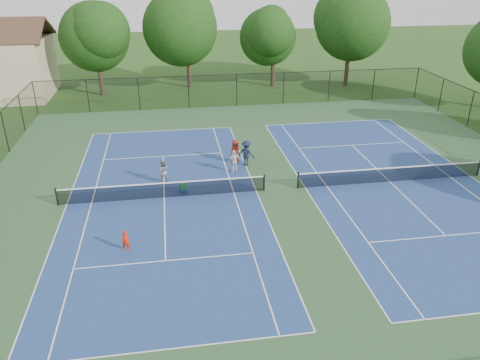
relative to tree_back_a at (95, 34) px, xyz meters
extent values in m
plane|color=#234716|center=(13.00, -24.00, -6.04)|extent=(140.00, 140.00, 0.00)
cube|color=#29492A|center=(13.00, -24.00, -6.03)|extent=(36.00, 36.00, 0.01)
cube|color=navy|center=(6.00, -24.00, -6.03)|extent=(10.97, 23.77, 0.00)
cube|color=white|center=(6.00, -12.11, -6.02)|extent=(10.97, 0.06, 0.00)
cube|color=white|center=(6.00, -35.88, -6.02)|extent=(10.97, 0.06, 0.00)
cube|color=white|center=(0.52, -24.00, -6.02)|extent=(0.06, 23.77, 0.00)
cube|color=white|center=(11.48, -24.00, -6.02)|extent=(0.06, 23.77, 0.00)
cube|color=white|center=(1.88, -24.00, -6.02)|extent=(0.06, 23.77, 0.00)
cube|color=white|center=(10.12, -24.00, -6.02)|extent=(0.06, 23.77, 0.00)
cube|color=white|center=(6.00, -17.60, -6.02)|extent=(8.23, 0.06, 0.00)
cube|color=white|center=(6.00, -30.40, -6.02)|extent=(8.23, 0.06, 0.00)
cube|color=white|center=(6.00, -24.00, -6.02)|extent=(0.06, 12.80, 0.00)
cylinder|color=black|center=(0.05, -24.00, -5.50)|extent=(0.10, 0.10, 1.07)
cylinder|color=black|center=(11.95, -24.00, -5.50)|extent=(0.10, 0.10, 1.07)
cube|color=black|center=(6.00, -24.00, -5.57)|extent=(11.90, 0.01, 0.90)
cube|color=white|center=(6.00, -24.00, -5.09)|extent=(11.90, 0.04, 0.07)
cube|color=navy|center=(20.00, -24.00, -6.03)|extent=(10.97, 23.77, 0.00)
cube|color=white|center=(20.00, -12.11, -6.02)|extent=(10.97, 0.06, 0.00)
cube|color=white|center=(14.52, -24.00, -6.02)|extent=(0.06, 23.77, 0.00)
cube|color=white|center=(25.48, -24.00, -6.02)|extent=(0.06, 23.77, 0.00)
cube|color=white|center=(15.88, -24.00, -6.02)|extent=(0.06, 23.77, 0.00)
cube|color=white|center=(24.12, -24.00, -6.02)|extent=(0.06, 23.77, 0.00)
cube|color=white|center=(20.00, -17.60, -6.02)|extent=(8.23, 0.06, 0.00)
cube|color=white|center=(20.00, -30.40, -6.02)|extent=(8.23, 0.06, 0.00)
cube|color=white|center=(20.00, -24.00, -6.02)|extent=(0.06, 12.80, 0.00)
cylinder|color=black|center=(14.05, -24.00, -5.50)|extent=(0.10, 0.10, 1.07)
cylinder|color=black|center=(25.95, -24.00, -5.50)|extent=(0.10, 0.10, 1.07)
cube|color=black|center=(20.00, -24.00, -5.57)|extent=(11.90, 0.01, 0.90)
cube|color=white|center=(20.00, -24.00, -5.09)|extent=(11.90, 0.04, 0.07)
cylinder|color=black|center=(-5.00, -6.00, -4.54)|extent=(0.08, 0.08, 3.00)
cylinder|color=black|center=(-0.50, -6.00, -4.54)|extent=(0.08, 0.08, 3.00)
cylinder|color=black|center=(4.00, -6.00, -4.54)|extent=(0.08, 0.08, 3.00)
cylinder|color=black|center=(8.50, -6.00, -4.54)|extent=(0.08, 0.08, 3.00)
cylinder|color=black|center=(13.00, -6.00, -4.54)|extent=(0.08, 0.08, 3.00)
cylinder|color=black|center=(17.50, -6.00, -4.54)|extent=(0.08, 0.08, 3.00)
cylinder|color=black|center=(22.00, -6.00, -4.54)|extent=(0.08, 0.08, 3.00)
cylinder|color=black|center=(26.50, -6.00, -4.54)|extent=(0.08, 0.08, 3.00)
cylinder|color=black|center=(31.00, -6.00, -4.54)|extent=(0.08, 0.08, 3.00)
cylinder|color=black|center=(31.00, -15.00, -4.54)|extent=(0.08, 0.08, 3.00)
cylinder|color=black|center=(-5.00, -15.00, -4.54)|extent=(0.08, 0.08, 3.00)
cylinder|color=black|center=(31.00, -10.50, -4.54)|extent=(0.08, 0.08, 3.00)
cylinder|color=black|center=(-5.00, -10.50, -4.54)|extent=(0.08, 0.08, 3.00)
cube|color=black|center=(13.00, -6.00, -4.54)|extent=(36.00, 0.01, 3.00)
cube|color=black|center=(13.00, -6.00, -3.04)|extent=(36.00, 0.05, 0.05)
cylinder|color=#2D2116|center=(0.00, 0.00, -4.15)|extent=(0.44, 0.44, 3.78)
sphere|color=#16330E|center=(0.00, 0.00, -0.39)|extent=(6.80, 6.80, 6.80)
sphere|color=#16330E|center=(0.00, 0.00, 0.28)|extent=(5.58, 5.58, 5.58)
sphere|color=#16330E|center=(0.00, 0.00, 0.94)|extent=(4.35, 4.35, 4.35)
cylinder|color=#2D2116|center=(9.00, 2.00, -3.97)|extent=(0.44, 0.44, 4.14)
sphere|color=#16330E|center=(9.00, 2.00, 0.19)|extent=(7.60, 7.60, 7.60)
sphere|color=#16330E|center=(9.00, 2.00, 0.82)|extent=(6.23, 6.23, 6.23)
sphere|color=#16330E|center=(9.00, 2.00, 1.44)|extent=(4.86, 4.86, 4.86)
cylinder|color=#2D2116|center=(18.00, 1.00, -4.33)|extent=(0.44, 0.44, 3.42)
sphere|color=#16330E|center=(18.00, 1.00, -0.97)|extent=(6.00, 6.00, 6.00)
sphere|color=#16330E|center=(18.00, 1.00, -0.27)|extent=(4.92, 4.92, 4.92)
sphere|color=#16330E|center=(18.00, 1.00, 0.44)|extent=(3.84, 3.84, 3.84)
cylinder|color=#2D2116|center=(26.00, 0.00, -3.88)|extent=(0.44, 0.44, 4.32)
sphere|color=#16330E|center=(26.00, 0.00, 0.43)|extent=(7.80, 7.80, 7.80)
sphere|color=#16330E|center=(26.00, 0.00, 1.04)|extent=(6.40, 6.40, 6.40)
sphere|color=#16330E|center=(26.00, 0.00, 1.65)|extent=(4.99, 4.99, 4.99)
imported|color=red|center=(4.18, -29.24, -5.50)|extent=(0.40, 0.27, 1.07)
imported|color=gray|center=(5.97, -21.92, -5.26)|extent=(0.86, 0.73, 1.56)
imported|color=silver|center=(10.58, -21.05, -5.26)|extent=(0.99, 0.73, 1.56)
imported|color=#171D33|center=(11.54, -20.08, -5.14)|extent=(1.33, 1.20, 1.79)
imported|color=maroon|center=(10.89, -19.39, -5.23)|extent=(0.94, 0.85, 1.61)
cube|color=navy|center=(7.14, -23.60, -5.89)|extent=(0.44, 0.39, 0.30)
cube|color=green|center=(7.14, -23.60, -5.55)|extent=(0.40, 0.35, 0.37)
camera|label=1|loc=(6.63, -48.63, 6.61)|focal=35.00mm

